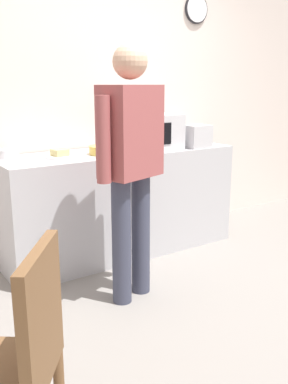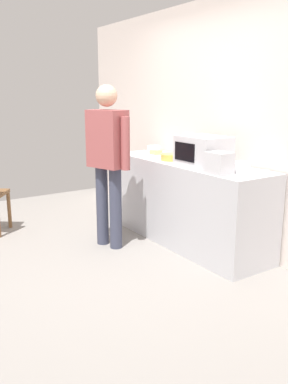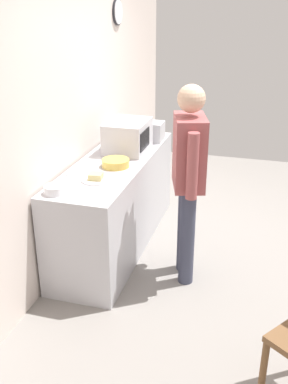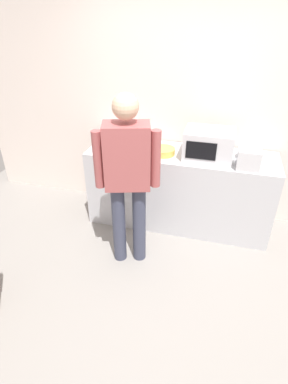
{
  "view_description": "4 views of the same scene",
  "coord_description": "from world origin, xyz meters",
  "px_view_note": "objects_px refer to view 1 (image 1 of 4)",
  "views": [
    {
      "loc": [
        -1.88,
        -1.9,
        1.46
      ],
      "look_at": [
        -0.12,
        0.74,
        0.66
      ],
      "focal_mm": 40.07,
      "sensor_mm": 36.0,
      "label": 1
    },
    {
      "loc": [
        3.32,
        -1.58,
        1.62
      ],
      "look_at": [
        -0.17,
        0.74,
        0.61
      ],
      "focal_mm": 38.42,
      "sensor_mm": 36.0,
      "label": 2
    },
    {
      "loc": [
        -3.83,
        -0.16,
        2.31
      ],
      "look_at": [
        -0.26,
        0.87,
        0.7
      ],
      "focal_mm": 42.16,
      "sensor_mm": 36.0,
      "label": 3
    },
    {
      "loc": [
        0.36,
        -1.87,
        2.27
      ],
      "look_at": [
        -0.38,
        0.86,
        0.57
      ],
      "focal_mm": 28.78,
      "sensor_mm": 36.0,
      "label": 4
    }
  ],
  "objects_px": {
    "person_standing": "(131,156)",
    "fork_utensil": "(177,141)",
    "salad_bowl": "(180,140)",
    "sandwich_plate": "(60,155)",
    "wooden_chair": "(15,362)",
    "cereal_bowl": "(8,154)",
    "microwave": "(149,132)",
    "mixing_bowl": "(104,150)",
    "spoon_utensil": "(60,151)",
    "toaster": "(197,136)"
  },
  "relations": [
    {
      "from": "fork_utensil",
      "to": "wooden_chair",
      "type": "distance_m",
      "value": 3.07
    },
    {
      "from": "sandwich_plate",
      "to": "salad_bowl",
      "type": "relative_size",
      "value": 1.13
    },
    {
      "from": "fork_utensil",
      "to": "wooden_chair",
      "type": "xyz_separation_m",
      "value": [
        -2.28,
        -2.02,
        -0.39
      ]
    },
    {
      "from": "microwave",
      "to": "person_standing",
      "type": "bearing_deg",
      "value": -131.6
    },
    {
      "from": "sandwich_plate",
      "to": "toaster",
      "type": "height_order",
      "value": "toaster"
    },
    {
      "from": "mixing_bowl",
      "to": "cereal_bowl",
      "type": "bearing_deg",
      "value": 160.64
    },
    {
      "from": "person_standing",
      "to": "mixing_bowl",
      "type": "bearing_deg",
      "value": 75.23
    },
    {
      "from": "fork_utensil",
      "to": "wooden_chair",
      "type": "bearing_deg",
      "value": -138.51
    },
    {
      "from": "mixing_bowl",
      "to": "wooden_chair",
      "type": "xyz_separation_m",
      "value": [
        -1.3,
        -1.72,
        -0.42
      ]
    },
    {
      "from": "sandwich_plate",
      "to": "fork_utensil",
      "type": "height_order",
      "value": "sandwich_plate"
    },
    {
      "from": "microwave",
      "to": "toaster",
      "type": "distance_m",
      "value": 0.44
    },
    {
      "from": "microwave",
      "to": "salad_bowl",
      "type": "distance_m",
      "value": 0.43
    },
    {
      "from": "cereal_bowl",
      "to": "microwave",
      "type": "bearing_deg",
      "value": -10.34
    },
    {
      "from": "spoon_utensil",
      "to": "person_standing",
      "type": "height_order",
      "value": "person_standing"
    },
    {
      "from": "mixing_bowl",
      "to": "toaster",
      "type": "height_order",
      "value": "toaster"
    },
    {
      "from": "salad_bowl",
      "to": "sandwich_plate",
      "type": "bearing_deg",
      "value": -176.28
    },
    {
      "from": "cereal_bowl",
      "to": "spoon_utensil",
      "type": "height_order",
      "value": "cereal_bowl"
    },
    {
      "from": "cereal_bowl",
      "to": "mixing_bowl",
      "type": "distance_m",
      "value": 0.75
    },
    {
      "from": "person_standing",
      "to": "salad_bowl",
      "type": "bearing_deg",
      "value": 37.78
    },
    {
      "from": "cereal_bowl",
      "to": "toaster",
      "type": "distance_m",
      "value": 1.62
    },
    {
      "from": "microwave",
      "to": "wooden_chair",
      "type": "distance_m",
      "value": 2.55
    },
    {
      "from": "wooden_chair",
      "to": "sandwich_plate",
      "type": "bearing_deg",
      "value": 62.04
    },
    {
      "from": "microwave",
      "to": "wooden_chair",
      "type": "bearing_deg",
      "value": -135.26
    },
    {
      "from": "cereal_bowl",
      "to": "mixing_bowl",
      "type": "relative_size",
      "value": 0.67
    },
    {
      "from": "sandwich_plate",
      "to": "wooden_chair",
      "type": "distance_m",
      "value": 2.04
    },
    {
      "from": "mixing_bowl",
      "to": "spoon_utensil",
      "type": "relative_size",
      "value": 1.46
    },
    {
      "from": "toaster",
      "to": "spoon_utensil",
      "type": "bearing_deg",
      "value": 158.06
    },
    {
      "from": "cereal_bowl",
      "to": "toaster",
      "type": "height_order",
      "value": "toaster"
    },
    {
      "from": "salad_bowl",
      "to": "wooden_chair",
      "type": "relative_size",
      "value": 0.23
    },
    {
      "from": "fork_utensil",
      "to": "cereal_bowl",
      "type": "bearing_deg",
      "value": -178.2
    },
    {
      "from": "wooden_chair",
      "to": "spoon_utensil",
      "type": "bearing_deg",
      "value": 62.8
    },
    {
      "from": "fork_utensil",
      "to": "mixing_bowl",
      "type": "bearing_deg",
      "value": -162.91
    },
    {
      "from": "mixing_bowl",
      "to": "wooden_chair",
      "type": "height_order",
      "value": "mixing_bowl"
    },
    {
      "from": "toaster",
      "to": "person_standing",
      "type": "relative_size",
      "value": 0.13
    },
    {
      "from": "mixing_bowl",
      "to": "wooden_chair",
      "type": "distance_m",
      "value": 2.2
    },
    {
      "from": "person_standing",
      "to": "wooden_chair",
      "type": "height_order",
      "value": "person_standing"
    },
    {
      "from": "sandwich_plate",
      "to": "salad_bowl",
      "type": "height_order",
      "value": "salad_bowl"
    },
    {
      "from": "person_standing",
      "to": "fork_utensil",
      "type": "bearing_deg",
      "value": 40.62
    },
    {
      "from": "spoon_utensil",
      "to": "person_standing",
      "type": "bearing_deg",
      "value": -86.11
    },
    {
      "from": "cereal_bowl",
      "to": "fork_utensil",
      "type": "xyz_separation_m",
      "value": [
        1.69,
        0.05,
        -0.03
      ]
    },
    {
      "from": "mixing_bowl",
      "to": "spoon_utensil",
      "type": "bearing_deg",
      "value": 128.16
    },
    {
      "from": "microwave",
      "to": "cereal_bowl",
      "type": "height_order",
      "value": "microwave"
    },
    {
      "from": "microwave",
      "to": "salad_bowl",
      "type": "height_order",
      "value": "microwave"
    },
    {
      "from": "spoon_utensil",
      "to": "toaster",
      "type": "bearing_deg",
      "value": -21.94
    },
    {
      "from": "mixing_bowl",
      "to": "fork_utensil",
      "type": "xyz_separation_m",
      "value": [
        0.98,
        0.3,
        -0.03
      ]
    },
    {
      "from": "cereal_bowl",
      "to": "spoon_utensil",
      "type": "relative_size",
      "value": 0.98
    },
    {
      "from": "salad_bowl",
      "to": "spoon_utensil",
      "type": "height_order",
      "value": "salad_bowl"
    },
    {
      "from": "toaster",
      "to": "sandwich_plate",
      "type": "bearing_deg",
      "value": 171.99
    },
    {
      "from": "microwave",
      "to": "sandwich_plate",
      "type": "height_order",
      "value": "microwave"
    },
    {
      "from": "microwave",
      "to": "wooden_chair",
      "type": "height_order",
      "value": "microwave"
    }
  ]
}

